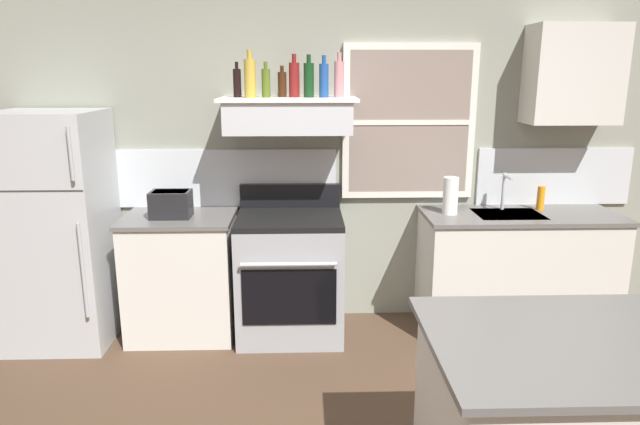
# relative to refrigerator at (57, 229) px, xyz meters

# --- Properties ---
(back_wall) EXTENTS (5.40, 0.11, 2.70)m
(back_wall) POSITION_rel_refrigerator_xyz_m (1.93, 0.39, 0.52)
(back_wall) COLOR gray
(back_wall) RESTS_ON ground_plane
(refrigerator) EXTENTS (0.70, 0.72, 1.66)m
(refrigerator) POSITION_rel_refrigerator_xyz_m (0.00, 0.00, 0.00)
(refrigerator) COLOR #B7BABC
(refrigerator) RESTS_ON ground_plane
(counter_left_of_stove) EXTENTS (0.79, 0.63, 0.91)m
(counter_left_of_stove) POSITION_rel_refrigerator_xyz_m (0.85, 0.06, -0.38)
(counter_left_of_stove) COLOR silver
(counter_left_of_stove) RESTS_ON ground_plane
(toaster) EXTENTS (0.30, 0.20, 0.19)m
(toaster) POSITION_rel_refrigerator_xyz_m (0.81, 0.02, 0.18)
(toaster) COLOR black
(toaster) RESTS_ON counter_left_of_stove
(stove_range) EXTENTS (0.76, 0.69, 1.09)m
(stove_range) POSITION_rel_refrigerator_xyz_m (1.65, 0.02, -0.37)
(stove_range) COLOR #9EA0A5
(stove_range) RESTS_ON ground_plane
(range_hood_shelf) EXTENTS (0.96, 0.52, 0.24)m
(range_hood_shelf) POSITION_rel_refrigerator_xyz_m (1.65, 0.12, 0.79)
(range_hood_shelf) COLOR silver
(bottle_balsamic_dark) EXTENTS (0.06, 0.06, 0.24)m
(bottle_balsamic_dark) POSITION_rel_refrigerator_xyz_m (1.30, 0.14, 1.02)
(bottle_balsamic_dark) COLOR black
(bottle_balsamic_dark) RESTS_ON range_hood_shelf
(bottle_champagne_gold_foil) EXTENTS (0.08, 0.08, 0.32)m
(bottle_champagne_gold_foil) POSITION_rel_refrigerator_xyz_m (1.39, 0.08, 1.05)
(bottle_champagne_gold_foil) COLOR #B29333
(bottle_champagne_gold_foil) RESTS_ON range_hood_shelf
(bottle_olive_oil_square) EXTENTS (0.06, 0.06, 0.24)m
(bottle_olive_oil_square) POSITION_rel_refrigerator_xyz_m (1.50, 0.11, 1.02)
(bottle_olive_oil_square) COLOR #4C601E
(bottle_olive_oil_square) RESTS_ON range_hood_shelf
(bottle_brown_stout) EXTENTS (0.06, 0.06, 0.22)m
(bottle_brown_stout) POSITION_rel_refrigerator_xyz_m (1.61, 0.17, 1.00)
(bottle_brown_stout) COLOR #381E0F
(bottle_brown_stout) RESTS_ON range_hood_shelf
(bottle_red_label_wine) EXTENTS (0.07, 0.07, 0.30)m
(bottle_red_label_wine) POSITION_rel_refrigerator_xyz_m (1.69, 0.15, 1.04)
(bottle_red_label_wine) COLOR maroon
(bottle_red_label_wine) RESTS_ON range_hood_shelf
(bottle_dark_green_wine) EXTENTS (0.07, 0.07, 0.29)m
(bottle_dark_green_wine) POSITION_rel_refrigerator_xyz_m (1.80, 0.11, 1.04)
(bottle_dark_green_wine) COLOR #143819
(bottle_dark_green_wine) RESTS_ON range_hood_shelf
(bottle_blue_liqueur) EXTENTS (0.07, 0.07, 0.28)m
(bottle_blue_liqueur) POSITION_rel_refrigerator_xyz_m (1.90, 0.10, 1.03)
(bottle_blue_liqueur) COLOR #1E478C
(bottle_blue_liqueur) RESTS_ON range_hood_shelf
(bottle_rose_pink) EXTENTS (0.07, 0.07, 0.30)m
(bottle_rose_pink) POSITION_rel_refrigerator_xyz_m (2.01, 0.11, 1.04)
(bottle_rose_pink) COLOR #C67F84
(bottle_rose_pink) RESTS_ON range_hood_shelf
(counter_right_with_sink) EXTENTS (1.43, 0.63, 0.91)m
(counter_right_with_sink) POSITION_rel_refrigerator_xyz_m (3.35, 0.06, -0.37)
(counter_right_with_sink) COLOR silver
(counter_right_with_sink) RESTS_ON ground_plane
(sink_faucet) EXTENTS (0.03, 0.17, 0.28)m
(sink_faucet) POSITION_rel_refrigerator_xyz_m (3.25, 0.16, 0.25)
(sink_faucet) COLOR silver
(sink_faucet) RESTS_ON counter_right_with_sink
(paper_towel_roll) EXTENTS (0.11, 0.11, 0.27)m
(paper_towel_roll) POSITION_rel_refrigerator_xyz_m (2.82, 0.06, 0.21)
(paper_towel_roll) COLOR white
(paper_towel_roll) RESTS_ON counter_right_with_sink
(dish_soap_bottle) EXTENTS (0.06, 0.06, 0.18)m
(dish_soap_bottle) POSITION_rel_refrigerator_xyz_m (3.53, 0.16, 0.17)
(dish_soap_bottle) COLOR orange
(dish_soap_bottle) RESTS_ON counter_right_with_sink
(upper_cabinet_right) EXTENTS (0.64, 0.32, 0.70)m
(upper_cabinet_right) POSITION_rel_refrigerator_xyz_m (3.70, 0.20, 1.07)
(upper_cabinet_right) COLOR silver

